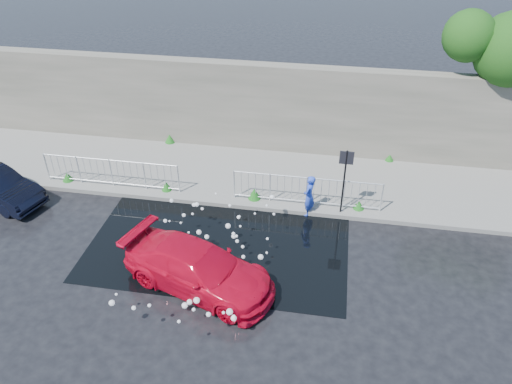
# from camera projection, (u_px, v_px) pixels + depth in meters

# --- Properties ---
(ground) EXTENTS (90.00, 90.00, 0.00)m
(ground) POSITION_uv_depth(u_px,v_px,m) (196.00, 262.00, 14.96)
(ground) COLOR black
(ground) RESTS_ON ground
(pavement) EXTENTS (30.00, 4.00, 0.15)m
(pavement) POSITION_uv_depth(u_px,v_px,m) (231.00, 173.00, 19.01)
(pavement) COLOR slate
(pavement) RESTS_ON ground
(curb) EXTENTS (30.00, 0.25, 0.16)m
(curb) POSITION_uv_depth(u_px,v_px,m) (219.00, 203.00, 17.37)
(curb) COLOR slate
(curb) RESTS_ON ground
(retaining_wall) EXTENTS (30.00, 0.60, 3.50)m
(retaining_wall) POSITION_uv_depth(u_px,v_px,m) (241.00, 106.00, 19.79)
(retaining_wall) COLOR #535146
(retaining_wall) RESTS_ON pavement
(puddle) EXTENTS (8.00, 5.00, 0.01)m
(puddle) POSITION_uv_depth(u_px,v_px,m) (220.00, 243.00, 15.70)
(puddle) COLOR black
(puddle) RESTS_ON ground
(sign_post) EXTENTS (0.45, 0.06, 2.50)m
(sign_post) POSITION_uv_depth(u_px,v_px,m) (345.00, 172.00, 15.95)
(sign_post) COLOR black
(sign_post) RESTS_ON ground
(railing_left) EXTENTS (5.05, 0.05, 1.10)m
(railing_left) POSITION_uv_depth(u_px,v_px,m) (111.00, 172.00, 17.85)
(railing_left) COLOR silver
(railing_left) RESTS_ON pavement
(railing_right) EXTENTS (5.05, 0.05, 1.10)m
(railing_right) POSITION_uv_depth(u_px,v_px,m) (306.00, 190.00, 16.87)
(railing_right) COLOR silver
(railing_right) RESTS_ON pavement
(weeds) EXTENTS (12.17, 3.93, 0.41)m
(weeds) POSITION_uv_depth(u_px,v_px,m) (218.00, 175.00, 18.46)
(weeds) COLOR #154612
(weeds) RESTS_ON pavement
(water_spray) EXTENTS (3.62, 5.69, 1.02)m
(water_spray) POSITION_uv_depth(u_px,v_px,m) (207.00, 253.00, 14.36)
(water_spray) COLOR white
(water_spray) RESTS_ON ground
(red_car) EXTENTS (4.78, 3.15, 1.29)m
(red_car) POSITION_uv_depth(u_px,v_px,m) (199.00, 268.00, 13.78)
(red_car) COLOR red
(red_car) RESTS_ON ground
(person) EXTENTS (0.52, 0.63, 1.49)m
(person) POSITION_uv_depth(u_px,v_px,m) (309.00, 196.00, 16.56)
(person) COLOR blue
(person) RESTS_ON ground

